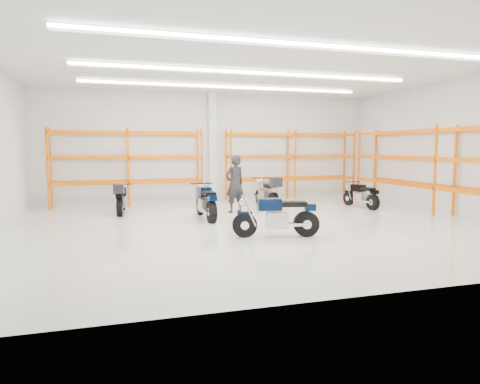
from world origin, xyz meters
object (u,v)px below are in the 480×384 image
object	(u,v)px
standing_man	(235,184)
motorcycle_back_d	(362,196)
motorcycle_back_b	(206,203)
motorcycle_back_c	(268,193)
structural_column	(212,148)
motorcycle_main	(280,217)
motorcycle_back_a	(121,199)

from	to	relation	value
standing_man	motorcycle_back_d	bearing A→B (deg)	158.98
motorcycle_back_d	motorcycle_back_b	bearing A→B (deg)	-172.28
motorcycle_back_c	structural_column	bearing A→B (deg)	120.78
motorcycle_main	motorcycle_back_c	size ratio (longest dim) A/B	0.93
motorcycle_back_d	structural_column	bearing A→B (deg)	145.47
motorcycle_back_c	structural_column	xyz separation A→B (m)	(-1.51, 2.54, 1.67)
motorcycle_back_b	structural_column	world-z (taller)	structural_column
motorcycle_back_d	motorcycle_back_a	bearing A→B (deg)	173.19
motorcycle_back_b	structural_column	distance (m)	4.72
motorcycle_main	standing_man	world-z (taller)	standing_man
motorcycle_back_a	motorcycle_back_d	world-z (taller)	motorcycle_back_a
motorcycle_main	standing_man	bearing A→B (deg)	89.37
motorcycle_main	motorcycle_back_c	bearing A→B (deg)	73.08
motorcycle_main	motorcycle_back_b	size ratio (longest dim) A/B	0.97
motorcycle_back_a	standing_man	world-z (taller)	standing_man
motorcycle_main	motorcycle_back_b	distance (m)	3.40
motorcycle_back_c	standing_man	world-z (taller)	standing_man
motorcycle_back_a	motorcycle_back_b	xyz separation A→B (m)	(2.55, -1.87, 0.00)
motorcycle_back_c	motorcycle_back_a	bearing A→B (deg)	178.09
motorcycle_back_d	standing_man	world-z (taller)	standing_man
motorcycle_back_b	motorcycle_back_c	distance (m)	3.18
motorcycle_main	standing_man	distance (m)	4.33
motorcycle_back_c	structural_column	size ratio (longest dim) A/B	0.52
motorcycle_back_b	standing_man	xyz separation A→B (m)	(1.26, 1.13, 0.48)
motorcycle_main	motorcycle_back_c	xyz separation A→B (m)	(1.48, 4.87, 0.07)
motorcycle_main	motorcycle_back_a	bearing A→B (deg)	126.73
motorcycle_back_a	standing_man	xyz separation A→B (m)	(3.81, -0.74, 0.49)
standing_man	structural_column	size ratio (longest dim) A/B	0.44
standing_man	motorcycle_back_b	bearing A→B (deg)	24.29
motorcycle_back_d	standing_man	xyz separation A→B (m)	(-4.86, 0.30, 0.55)
motorcycle_back_d	structural_column	xyz separation A→B (m)	(-4.94, 3.40, 1.80)
motorcycle_main	structural_column	bearing A→B (deg)	90.25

